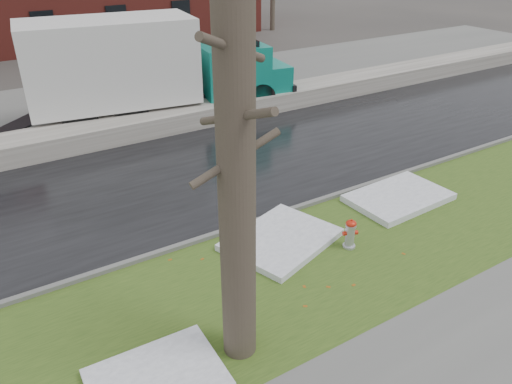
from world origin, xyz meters
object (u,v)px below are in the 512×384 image
worker (86,95)px  tree (236,163)px  box_truck (145,67)px  fire_hydrant (350,232)px

worker → tree: bearing=100.7°
worker → box_truck: bearing=-147.3°
fire_hydrant → tree: (-3.89, -1.43, 3.33)m
fire_hydrant → box_truck: size_ratio=0.06×
box_truck → worker: size_ratio=6.95×
tree → worker: tree is taller
tree → worker: size_ratio=4.28×
fire_hydrant → box_truck: 11.45m
tree → box_truck: bearing=75.7°
box_truck → tree: bearing=-96.3°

